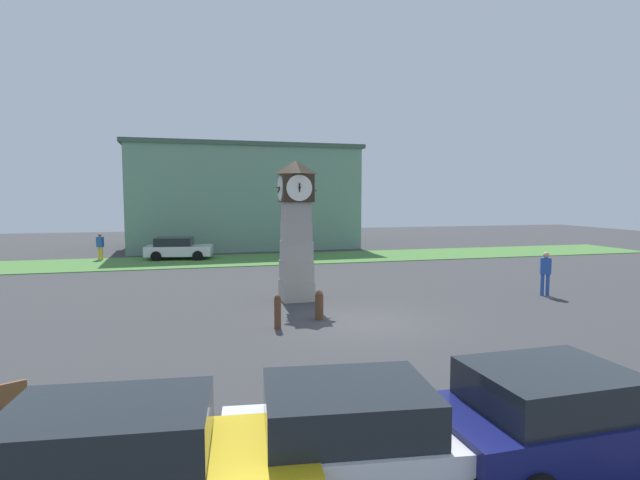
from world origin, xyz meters
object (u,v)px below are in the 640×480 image
pedestrian_near_bench (100,245)px  bollard_mid_row (319,305)px  clock_tower (296,230)px  car_navy_sedan (129,463)px  car_near_tower (363,436)px  pedestrian_crossing_lot (545,271)px  car_far_lot (178,248)px  car_by_building (560,417)px  bollard_near_tower (278,311)px

pedestrian_near_bench → bollard_mid_row: bearing=-61.9°
clock_tower → bollard_mid_row: bearing=-88.6°
bollard_mid_row → car_navy_sedan: bearing=-117.2°
car_near_tower → pedestrian_crossing_lot: 15.86m
car_navy_sedan → pedestrian_near_bench: (-4.88, 27.32, 0.21)m
car_near_tower → car_far_lot: car_near_tower is taller
car_by_building → car_far_lot: 27.45m
bollard_near_tower → pedestrian_crossing_lot: size_ratio=0.59×
car_navy_sedan → pedestrian_near_bench: pedestrian_near_bench is taller
pedestrian_near_bench → pedestrian_crossing_lot: bearing=-40.3°
car_near_tower → bollard_mid_row: bearing=79.5°
bollard_near_tower → pedestrian_crossing_lot: pedestrian_crossing_lot is taller
bollard_near_tower → car_navy_sedan: 9.13m
bollard_near_tower → car_by_building: 9.21m
clock_tower → car_far_lot: size_ratio=1.26×
bollard_near_tower → bollard_mid_row: (1.49, 0.73, -0.04)m
bollard_near_tower → car_far_lot: 18.28m
car_near_tower → pedestrian_crossing_lot: bearing=43.2°
car_navy_sedan → car_near_tower: 3.02m
clock_tower → pedestrian_crossing_lot: bearing=-9.9°
car_by_building → pedestrian_crossing_lot: (8.57, 11.08, 0.24)m
bollard_near_tower → car_navy_sedan: size_ratio=0.23×
car_by_building → pedestrian_crossing_lot: pedestrian_crossing_lot is taller
bollard_near_tower → pedestrian_near_bench: size_ratio=0.62×
car_navy_sedan → pedestrian_near_bench: bearing=100.1°
car_far_lot → pedestrian_near_bench: 4.80m
car_navy_sedan → pedestrian_near_bench: size_ratio=2.66×
bollard_near_tower → bollard_mid_row: size_ratio=1.08×
bollard_mid_row → bollard_near_tower: bearing=-153.9°
clock_tower → car_near_tower: bearing=-97.5°
clock_tower → bollard_mid_row: (0.08, -3.30, -2.23)m
car_by_building → pedestrian_near_bench: (-10.90, 27.58, 0.19)m
car_navy_sedan → car_far_lot: (-0.16, 26.49, -0.04)m
car_far_lot → pedestrian_near_bench: bearing=170.0°
clock_tower → car_near_tower: 12.84m
bollard_near_tower → car_navy_sedan: (-3.26, -8.53, 0.24)m
bollard_mid_row → clock_tower: bearing=91.4°
car_near_tower → pedestrian_near_bench: bearing=106.1°
clock_tower → car_far_lot: clock_tower is taller
clock_tower → car_by_building: size_ratio=1.33×
car_navy_sedan → pedestrian_near_bench: 27.76m
bollard_near_tower → car_near_tower: (-0.24, -8.55, 0.22)m
bollard_near_tower → clock_tower: bearing=70.7°
clock_tower → car_by_building: 13.03m
bollard_near_tower → car_by_building: car_by_building is taller
clock_tower → pedestrian_crossing_lot: (9.92, -1.74, -1.69)m
bollard_near_tower → pedestrian_near_bench: bearing=113.4°
car_by_building → pedestrian_crossing_lot: bearing=52.3°
pedestrian_crossing_lot → pedestrian_near_bench: bearing=139.7°
car_by_building → bollard_mid_row: bearing=97.6°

